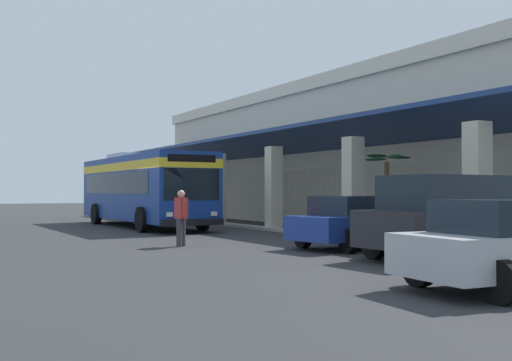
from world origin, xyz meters
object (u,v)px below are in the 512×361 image
Objects in this scene: potted_palm at (387,214)px; pedestrian at (181,215)px; parked_suv_charcoal at (453,216)px; transit_bus at (142,185)px; parked_sedan_blue at (362,221)px.

pedestrian is at bearing -92.20° from potted_palm.
parked_suv_charcoal is 7.57m from pedestrian.
pedestrian is (10.04, -2.21, -0.94)m from transit_bus.
parked_suv_charcoal is 6.62m from potted_palm.
transit_bus is at bearing -172.28° from parked_suv_charcoal.
transit_bus reaches higher than parked_suv_charcoal.
potted_palm is at bearing 26.99° from transit_bus.
parked_suv_charcoal is at bearing 1.10° from parked_sedan_blue.
pedestrian is at bearing -12.43° from transit_bus.
parked_sedan_blue is 5.20m from pedestrian.
parked_suv_charcoal reaches higher than pedestrian.
potted_palm is (0.29, 7.47, -0.11)m from pedestrian.
pedestrian is (-2.85, -4.34, 0.16)m from parked_sedan_blue.
potted_palm is at bearing 129.34° from parked_sedan_blue.
potted_palm is (10.33, 5.26, -1.05)m from transit_bus.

